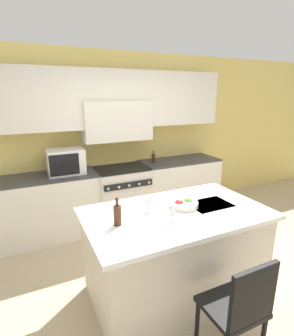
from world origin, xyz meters
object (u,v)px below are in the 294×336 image
Objects in this scene: oil_bottle_on_counter at (153,158)px; island_chair at (239,307)px; wine_glass_far at (149,200)px; wine_bottle at (118,215)px; wine_glass_near at (172,210)px; range_stove at (122,195)px; fruit_bowl at (184,204)px; microwave at (66,162)px.

island_chair is at bearing -103.66° from oil_bottle_on_counter.
oil_bottle_on_counter is at bearing 62.06° from wine_glass_far.
wine_bottle is 1.42× the size of wine_glass_near.
fruit_bowl reaches higher than range_stove.
fruit_bowl is at bearing -107.17° from oil_bottle_on_counter.
microwave is 1.81m from wine_bottle.
microwave is 2.49× the size of oil_bottle_on_counter.
wine_glass_near reaches higher than fruit_bowl.
oil_bottle_on_counter reaches higher than wine_glass_near.
island_chair is at bearing -75.47° from wine_glass_far.
range_stove is 1.79m from wine_glass_far.
island_chair is 1.14m from wine_glass_far.
range_stove is at bearing 69.35° from wine_bottle.
fruit_bowl is (0.06, -1.70, 0.51)m from range_stove.
fruit_bowl is at bearing 40.97° from wine_glass_near.
range_stove is 2.64m from island_chair.
oil_bottle_on_counter is at bearing 67.65° from wine_glass_near.
microwave reaches higher than wine_glass_far.
microwave reaches higher than fruit_bowl.
wine_glass_far is (-0.09, 0.29, 0.00)m from wine_glass_near.
island_chair is 5.27× the size of wine_glass_far.
microwave is at bearing 107.07° from wine_glass_near.
wine_glass_far is 0.89× the size of oil_bottle_on_counter.
island_chair is 1.17m from wine_bottle.
island_chair is 0.88m from wine_glass_near.
fruit_bowl is at bearing -7.12° from wine_glass_far.
range_stove is 0.97× the size of island_chair.
wine_bottle reaches higher than wine_glass_near.
fruit_bowl is (0.28, 0.24, -0.09)m from wine_glass_near.
wine_glass_far reaches higher than range_stove.
fruit_bowl reaches higher than island_chair.
wine_bottle is 1.26× the size of oil_bottle_on_counter.
microwave reaches higher than oil_bottle_on_counter.
wine_glass_far is 1.95m from oil_bottle_on_counter.
fruit_bowl is at bearing -62.82° from microwave.
range_stove is 1.82× the size of microwave.
oil_bottle_on_counter is (1.43, 0.04, -0.10)m from microwave.
microwave reaches higher than wine_glass_near.
microwave reaches higher than wine_bottle.
microwave is at bearing 106.21° from island_chair.
wine_glass_near is 0.89× the size of oil_bottle_on_counter.
wine_glass_near is at bearing -73.51° from wine_glass_far.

